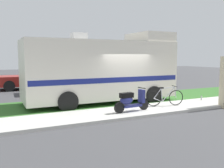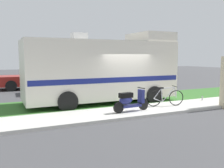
% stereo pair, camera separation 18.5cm
% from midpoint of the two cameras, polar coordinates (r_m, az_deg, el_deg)
% --- Properties ---
extents(ground_plane, '(80.00, 80.00, 0.00)m').
position_cam_midpoint_polar(ground_plane, '(11.91, 4.21, -5.25)').
color(ground_plane, '#424244').
extents(sidewalk, '(24.00, 2.00, 0.12)m').
position_cam_midpoint_polar(sidewalk, '(10.89, 7.34, -6.05)').
color(sidewalk, beige).
rests_on(sidewalk, ground).
extents(grass_strip, '(24.00, 3.40, 0.08)m').
position_cam_midpoint_polar(grass_strip, '(13.21, 1.00, -3.92)').
color(grass_strip, '#336628').
rests_on(grass_strip, ground).
extents(motorhome_rv, '(7.65, 2.78, 3.66)m').
position_cam_midpoint_polar(motorhome_rv, '(12.65, -1.64, 3.39)').
color(motorhome_rv, silver).
rests_on(motorhome_rv, ground).
extents(scooter, '(1.68, 0.50, 0.97)m').
position_cam_midpoint_polar(scooter, '(10.25, 4.69, -3.85)').
color(scooter, black).
rests_on(scooter, ground).
extents(bicycle, '(1.77, 0.60, 0.91)m').
position_cam_midpoint_polar(bicycle, '(11.69, 12.55, -3.02)').
color(bicycle, black).
rests_on(bicycle, ground).
extents(pickup_truck_near, '(5.15, 2.22, 1.80)m').
position_cam_midpoint_polar(pickup_truck_near, '(16.94, -9.25, 1.38)').
color(pickup_truck_near, '#1E478C').
rests_on(pickup_truck_near, ground).
extents(pickup_truck_far, '(5.30, 2.45, 1.88)m').
position_cam_midpoint_polar(pickup_truck_far, '(19.51, -15.73, 1.97)').
color(pickup_truck_far, maroon).
rests_on(pickup_truck_far, ground).
extents(bottle_green, '(0.07, 0.07, 0.26)m').
position_cam_midpoint_polar(bottle_green, '(13.76, 20.40, -3.10)').
color(bottle_green, '#B2B2B7').
rests_on(bottle_green, ground).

